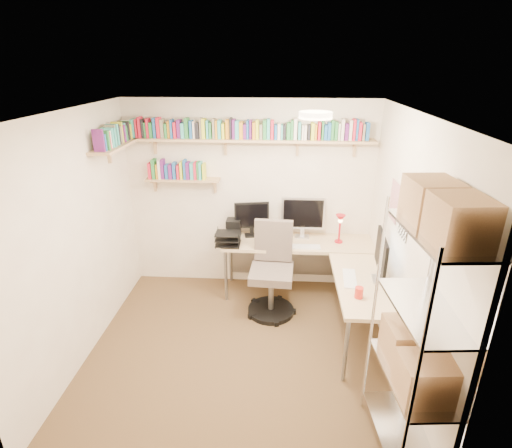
# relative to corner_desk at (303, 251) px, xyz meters

# --- Properties ---
(ground) EXTENTS (3.20, 3.20, 0.00)m
(ground) POSITION_rel_corner_desk_xyz_m (-0.70, -0.96, -0.75)
(ground) COLOR #49341F
(ground) RESTS_ON ground
(room_shell) EXTENTS (3.24, 3.04, 2.52)m
(room_shell) POSITION_rel_corner_desk_xyz_m (-0.69, -0.96, 0.80)
(room_shell) COLOR beige
(room_shell) RESTS_ON ground
(wall_shelves) EXTENTS (3.12, 1.09, 0.80)m
(wall_shelves) POSITION_rel_corner_desk_xyz_m (-1.12, 0.34, 1.28)
(wall_shelves) COLOR tan
(wall_shelves) RESTS_ON ground
(corner_desk) EXTENTS (2.01, 1.96, 1.31)m
(corner_desk) POSITION_rel_corner_desk_xyz_m (0.00, 0.00, 0.00)
(corner_desk) COLOR beige
(corner_desk) RESTS_ON ground
(office_chair) EXTENTS (0.60, 0.61, 1.14)m
(office_chair) POSITION_rel_corner_desk_xyz_m (-0.38, -0.18, -0.26)
(office_chair) COLOR black
(office_chair) RESTS_ON ground
(wire_rack) EXTENTS (0.50, 0.90, 2.20)m
(wire_rack) POSITION_rel_corner_desk_xyz_m (0.72, -2.06, 0.61)
(wire_rack) COLOR silver
(wire_rack) RESTS_ON ground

